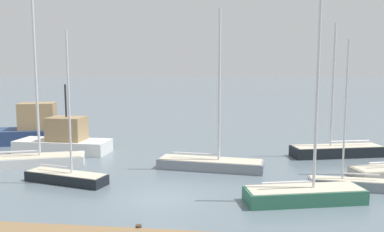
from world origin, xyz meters
TOP-DOWN VIEW (x-y plane):
  - ground_plane at (0.00, 0.00)m, footprint 600.00×600.00m
  - sailboat_1 at (7.21, 0.28)m, footprint 6.17×3.09m
  - sailboat_3 at (2.14, 6.13)m, footprint 7.14×2.67m
  - sailboat_4 at (-10.13, 5.58)m, footprint 7.24×4.15m
  - sailboat_5 at (11.44, 11.00)m, footprint 7.20×3.50m
  - sailboat_6 at (9.99, 2.69)m, footprint 4.32×1.32m
  - sailboat_7 at (-6.05, 2.12)m, footprint 5.23×2.55m
  - fishing_boat_0 at (-9.77, 9.96)m, footprint 7.46×2.94m
  - fishing_boat_1 at (-14.19, 13.57)m, footprint 9.11×5.35m

SIDE VIEW (x-z plane):
  - ground_plane at x=0.00m, z-range 0.00..0.00m
  - sailboat_6 at x=9.99m, z-range -3.66..4.52m
  - sailboat_7 at x=-6.05m, z-range -3.95..4.82m
  - sailboat_1 at x=7.21m, z-range -4.59..5.59m
  - sailboat_3 at x=2.14m, z-range -4.72..5.72m
  - sailboat_5 at x=11.44m, z-range -4.43..5.50m
  - sailboat_4 at x=-10.13m, z-range -5.46..6.57m
  - fishing_boat_0 at x=-9.77m, z-range -1.71..3.71m
  - fishing_boat_1 at x=-14.19m, z-range -2.08..4.54m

